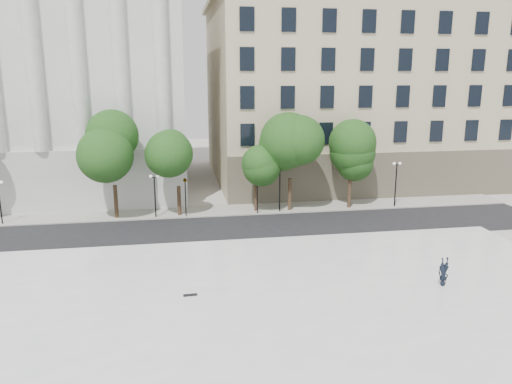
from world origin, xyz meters
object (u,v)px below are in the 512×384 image
traffic_light_west (185,178)px  person_lying (443,282)px  skateboard (190,295)px  traffic_light_east (257,176)px

traffic_light_west → person_lying: traffic_light_west is taller
person_lying → skateboard: 15.16m
traffic_light_east → person_lying: size_ratio=2.37×
traffic_light_east → skateboard: traffic_light_east is taller
traffic_light_east → skateboard: (-6.95, -17.83, -3.20)m
person_lying → traffic_light_west: bearing=130.5°
traffic_light_west → skateboard: 18.13m
traffic_light_west → skateboard: bearing=-90.9°
traffic_light_west → person_lying: bearing=-51.8°
skateboard → traffic_light_west: bearing=85.2°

